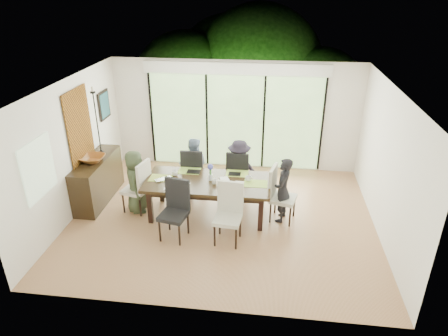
# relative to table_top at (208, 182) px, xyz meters

# --- Properties ---
(floor) EXTENTS (6.00, 5.00, 0.01)m
(floor) POSITION_rel_table_top_xyz_m (0.31, -0.09, -0.75)
(floor) COLOR brown
(floor) RESTS_ON ground
(ceiling) EXTENTS (6.00, 5.00, 0.01)m
(ceiling) POSITION_rel_table_top_xyz_m (0.31, -0.09, 1.96)
(ceiling) COLOR white
(ceiling) RESTS_ON wall_back
(wall_back) EXTENTS (6.00, 0.02, 2.70)m
(wall_back) POSITION_rel_table_top_xyz_m (0.31, 2.42, 0.61)
(wall_back) COLOR white
(wall_back) RESTS_ON floor
(wall_front) EXTENTS (6.00, 0.02, 2.70)m
(wall_front) POSITION_rel_table_top_xyz_m (0.31, -2.60, 0.61)
(wall_front) COLOR white
(wall_front) RESTS_ON floor
(wall_left) EXTENTS (0.02, 5.00, 2.70)m
(wall_left) POSITION_rel_table_top_xyz_m (-2.70, -0.09, 0.61)
(wall_left) COLOR beige
(wall_left) RESTS_ON floor
(wall_right) EXTENTS (0.02, 5.00, 2.70)m
(wall_right) POSITION_rel_table_top_xyz_m (3.32, -0.09, 0.61)
(wall_right) COLOR white
(wall_right) RESTS_ON floor
(glass_doors) EXTENTS (4.20, 0.02, 2.30)m
(glass_doors) POSITION_rel_table_top_xyz_m (0.31, 2.38, 0.46)
(glass_doors) COLOR #598C3F
(glass_doors) RESTS_ON wall_back
(blinds_header) EXTENTS (4.40, 0.06, 0.28)m
(blinds_header) POSITION_rel_table_top_xyz_m (0.31, 2.37, 1.76)
(blinds_header) COLOR white
(blinds_header) RESTS_ON wall_back
(mullion_a) EXTENTS (0.05, 0.04, 2.30)m
(mullion_a) POSITION_rel_table_top_xyz_m (-1.79, 2.37, 0.46)
(mullion_a) COLOR black
(mullion_a) RESTS_ON wall_back
(mullion_b) EXTENTS (0.05, 0.04, 2.30)m
(mullion_b) POSITION_rel_table_top_xyz_m (-0.39, 2.37, 0.46)
(mullion_b) COLOR black
(mullion_b) RESTS_ON wall_back
(mullion_c) EXTENTS (0.05, 0.04, 2.30)m
(mullion_c) POSITION_rel_table_top_xyz_m (1.01, 2.37, 0.46)
(mullion_c) COLOR black
(mullion_c) RESTS_ON wall_back
(mullion_d) EXTENTS (0.05, 0.04, 2.30)m
(mullion_d) POSITION_rel_table_top_xyz_m (2.41, 2.37, 0.46)
(mullion_d) COLOR black
(mullion_d) RESTS_ON wall_back
(side_window) EXTENTS (0.02, 0.90, 1.00)m
(side_window) POSITION_rel_table_top_xyz_m (-2.66, -1.29, 0.76)
(side_window) COLOR #8CAD7F
(side_window) RESTS_ON wall_left
(deck) EXTENTS (6.00, 1.80, 0.10)m
(deck) POSITION_rel_table_top_xyz_m (0.31, 3.31, -0.79)
(deck) COLOR brown
(deck) RESTS_ON ground
(rail_top) EXTENTS (6.00, 0.08, 0.06)m
(rail_top) POSITION_rel_table_top_xyz_m (0.31, 4.11, -0.19)
(rail_top) COLOR brown
(rail_top) RESTS_ON deck
(foliage_left) EXTENTS (3.20, 3.20, 3.20)m
(foliage_left) POSITION_rel_table_top_xyz_m (-1.49, 5.11, 0.70)
(foliage_left) COLOR #14380F
(foliage_left) RESTS_ON ground
(foliage_mid) EXTENTS (4.00, 4.00, 4.00)m
(foliage_mid) POSITION_rel_table_top_xyz_m (0.71, 5.71, 1.06)
(foliage_mid) COLOR #14380F
(foliage_mid) RESTS_ON ground
(foliage_right) EXTENTS (2.80, 2.80, 2.80)m
(foliage_right) POSITION_rel_table_top_xyz_m (2.51, 4.91, 0.52)
(foliage_right) COLOR #14380F
(foliage_right) RESTS_ON ground
(foliage_far) EXTENTS (3.60, 3.60, 3.60)m
(foliage_far) POSITION_rel_table_top_xyz_m (-0.29, 6.41, 0.88)
(foliage_far) COLOR #14380F
(foliage_far) RESTS_ON ground
(table_top) EXTENTS (2.48, 1.14, 0.06)m
(table_top) POSITION_rel_table_top_xyz_m (0.00, 0.00, 0.00)
(table_top) COLOR black
(table_top) RESTS_ON floor
(table_apron) EXTENTS (2.27, 0.93, 0.10)m
(table_apron) POSITION_rel_table_top_xyz_m (0.00, 0.00, -0.09)
(table_apron) COLOR black
(table_apron) RESTS_ON floor
(table_leg_fl) EXTENTS (0.09, 0.09, 0.71)m
(table_leg_fl) POSITION_rel_table_top_xyz_m (-1.08, -0.43, -0.39)
(table_leg_fl) COLOR black
(table_leg_fl) RESTS_ON floor
(table_leg_fr) EXTENTS (0.09, 0.09, 0.71)m
(table_leg_fr) POSITION_rel_table_top_xyz_m (1.08, -0.43, -0.39)
(table_leg_fr) COLOR black
(table_leg_fr) RESTS_ON floor
(table_leg_bl) EXTENTS (0.09, 0.09, 0.71)m
(table_leg_bl) POSITION_rel_table_top_xyz_m (-1.08, 0.43, -0.39)
(table_leg_bl) COLOR black
(table_leg_bl) RESTS_ON floor
(table_leg_br) EXTENTS (0.09, 0.09, 0.71)m
(table_leg_br) POSITION_rel_table_top_xyz_m (1.08, 0.43, -0.39)
(table_leg_br) COLOR black
(table_leg_br) RESTS_ON floor
(chair_left_end) EXTENTS (0.57, 0.57, 1.14)m
(chair_left_end) POSITION_rel_table_top_xyz_m (-1.50, 0.00, -0.18)
(chair_left_end) COLOR silver
(chair_left_end) RESTS_ON floor
(chair_right_end) EXTENTS (0.57, 0.57, 1.14)m
(chair_right_end) POSITION_rel_table_top_xyz_m (1.50, 0.00, -0.18)
(chair_right_end) COLOR beige
(chair_right_end) RESTS_ON floor
(chair_far_left) EXTENTS (0.48, 0.48, 1.14)m
(chair_far_left) POSITION_rel_table_top_xyz_m (-0.45, 0.85, -0.18)
(chair_far_left) COLOR black
(chair_far_left) RESTS_ON floor
(chair_far_right) EXTENTS (0.52, 0.52, 1.14)m
(chair_far_right) POSITION_rel_table_top_xyz_m (0.55, 0.85, -0.18)
(chair_far_right) COLOR black
(chair_far_right) RESTS_ON floor
(chair_near_left) EXTENTS (0.56, 0.56, 1.14)m
(chair_near_left) POSITION_rel_table_top_xyz_m (-0.50, -0.87, -0.18)
(chair_near_left) COLOR black
(chair_near_left) RESTS_ON floor
(chair_near_right) EXTENTS (0.52, 0.52, 1.14)m
(chair_near_right) POSITION_rel_table_top_xyz_m (0.50, -0.87, -0.18)
(chair_near_right) COLOR beige
(chair_near_right) RESTS_ON floor
(person_left_end) EXTENTS (0.50, 0.68, 1.33)m
(person_left_end) POSITION_rel_table_top_xyz_m (-1.48, 0.00, -0.08)
(person_left_end) COLOR #3B4830
(person_left_end) RESTS_ON floor
(person_right_end) EXTENTS (0.51, 0.69, 1.33)m
(person_right_end) POSITION_rel_table_top_xyz_m (1.48, 0.00, -0.08)
(person_right_end) COLOR black
(person_right_end) RESTS_ON floor
(person_far_left) EXTENTS (0.65, 0.44, 1.33)m
(person_far_left) POSITION_rel_table_top_xyz_m (-0.45, 0.83, -0.08)
(person_far_left) COLOR #7D92B5
(person_far_left) RESTS_ON floor
(person_far_right) EXTENTS (0.66, 0.46, 1.33)m
(person_far_right) POSITION_rel_table_top_xyz_m (0.55, 0.83, -0.08)
(person_far_right) COLOR black
(person_far_right) RESTS_ON floor
(placemat_left) EXTENTS (0.45, 0.33, 0.01)m
(placemat_left) POSITION_rel_table_top_xyz_m (-0.95, 0.00, 0.03)
(placemat_left) COLOR olive
(placemat_left) RESTS_ON table_top
(placemat_right) EXTENTS (0.45, 0.33, 0.01)m
(placemat_right) POSITION_rel_table_top_xyz_m (0.95, 0.00, 0.03)
(placemat_right) COLOR #91B741
(placemat_right) RESTS_ON table_top
(placemat_far_l) EXTENTS (0.45, 0.33, 0.01)m
(placemat_far_l) POSITION_rel_table_top_xyz_m (-0.45, 0.40, 0.03)
(placemat_far_l) COLOR #91BE44
(placemat_far_l) RESTS_ON table_top
(placemat_far_r) EXTENTS (0.45, 0.33, 0.01)m
(placemat_far_r) POSITION_rel_table_top_xyz_m (0.55, 0.40, 0.03)
(placemat_far_r) COLOR #A1C546
(placemat_far_r) RESTS_ON table_top
(placemat_paper) EXTENTS (0.45, 0.33, 0.01)m
(placemat_paper) POSITION_rel_table_top_xyz_m (-0.55, -0.30, 0.03)
(placemat_paper) COLOR white
(placemat_paper) RESTS_ON table_top
(tablet_far_l) EXTENTS (0.27, 0.19, 0.01)m
(tablet_far_l) POSITION_rel_table_top_xyz_m (-0.35, 0.35, 0.04)
(tablet_far_l) COLOR black
(tablet_far_l) RESTS_ON table_top
(tablet_far_r) EXTENTS (0.25, 0.18, 0.01)m
(tablet_far_r) POSITION_rel_table_top_xyz_m (0.50, 0.35, 0.04)
(tablet_far_r) COLOR black
(tablet_far_r) RESTS_ON table_top
(papers) EXTENTS (0.31, 0.23, 0.00)m
(papers) POSITION_rel_table_top_xyz_m (0.70, -0.05, 0.03)
(papers) COLOR white
(papers) RESTS_ON table_top
(platter_base) EXTENTS (0.27, 0.27, 0.02)m
(platter_base) POSITION_rel_table_top_xyz_m (-0.55, -0.30, 0.05)
(platter_base) COLOR white
(platter_base) RESTS_ON table_top
(platter_snacks) EXTENTS (0.21, 0.21, 0.01)m
(platter_snacks) POSITION_rel_table_top_xyz_m (-0.55, -0.30, 0.07)
(platter_snacks) COLOR orange
(platter_snacks) RESTS_ON table_top
(vase) EXTENTS (0.08, 0.08, 0.12)m
(vase) POSITION_rel_table_top_xyz_m (0.05, 0.05, 0.09)
(vase) COLOR silver
(vase) RESTS_ON table_top
(hyacinth_stems) EXTENTS (0.04, 0.04, 0.17)m
(hyacinth_stems) POSITION_rel_table_top_xyz_m (0.05, 0.05, 0.22)
(hyacinth_stems) COLOR #337226
(hyacinth_stems) RESTS_ON table_top
(hyacinth_blooms) EXTENTS (0.11, 0.11, 0.11)m
(hyacinth_blooms) POSITION_rel_table_top_xyz_m (0.05, 0.05, 0.32)
(hyacinth_blooms) COLOR #5054C8
(hyacinth_blooms) RESTS_ON table_top
(laptop) EXTENTS (0.40, 0.38, 0.03)m
(laptop) POSITION_rel_table_top_xyz_m (-0.85, -0.10, 0.04)
(laptop) COLOR silver
(laptop) RESTS_ON table_top
(cup_a) EXTENTS (0.15, 0.15, 0.10)m
(cup_a) POSITION_rel_table_top_xyz_m (-0.70, 0.15, 0.08)
(cup_a) COLOR white
(cup_a) RESTS_ON table_top
(cup_b) EXTENTS (0.14, 0.14, 0.09)m
(cup_b) POSITION_rel_table_top_xyz_m (0.15, -0.10, 0.08)
(cup_b) COLOR white
(cup_b) RESTS_ON table_top
(cup_c) EXTENTS (0.16, 0.16, 0.10)m
(cup_c) POSITION_rel_table_top_xyz_m (0.80, 0.10, 0.08)
(cup_c) COLOR white
(cup_c) RESTS_ON table_top
(book) EXTENTS (0.24, 0.28, 0.02)m
(book) POSITION_rel_table_top_xyz_m (0.25, 0.05, 0.04)
(book) COLOR white
(book) RESTS_ON table_top
(sideboard) EXTENTS (0.48, 1.69, 0.95)m
(sideboard) POSITION_rel_table_top_xyz_m (-2.45, 0.33, -0.27)
(sideboard) COLOR black
(sideboard) RESTS_ON floor
(bowl) EXTENTS (0.50, 0.50, 0.12)m
(bowl) POSITION_rel_table_top_xyz_m (-2.45, 0.23, 0.27)
(bowl) COLOR brown
(bowl) RESTS_ON sideboard
(candlestick_base) EXTENTS (0.11, 0.11, 0.04)m
(candlestick_base) POSITION_rel_table_top_xyz_m (-2.45, 0.68, 0.23)
(candlestick_base) COLOR black
(candlestick_base) RESTS_ON sideboard
(candlestick_shaft) EXTENTS (0.03, 0.03, 1.32)m
(candlestick_shaft) POSITION_rel_table_top_xyz_m (-2.45, 0.68, 0.90)
(candlestick_shaft) COLOR black
(candlestick_shaft) RESTS_ON sideboard
(candlestick_pan) EXTENTS (0.11, 0.11, 0.03)m
(candlestick_pan) POSITION_rel_table_top_xyz_m (-2.45, 0.68, 1.55)
(candlestick_pan) COLOR black
(candlestick_pan) RESTS_ON sideboard
(candle) EXTENTS (0.04, 0.04, 0.11)m
(candle) POSITION_rel_table_top_xyz_m (-2.45, 0.68, 1.62)
(candle) COLOR silver
(candle) RESTS_ON sideboard
(tapestry) EXTENTS (0.02, 1.00, 1.50)m
(tapestry) POSITION_rel_table_top_xyz_m (-2.66, 0.31, 0.96)
(tapestry) COLOR #995416
(tapestry) RESTS_ON wall_left
(art_frame) EXTENTS (0.03, 0.55, 0.65)m
(art_frame) POSITION_rel_table_top_xyz_m (-2.66, 1.61, 1.01)
(art_frame) COLOR black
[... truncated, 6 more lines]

